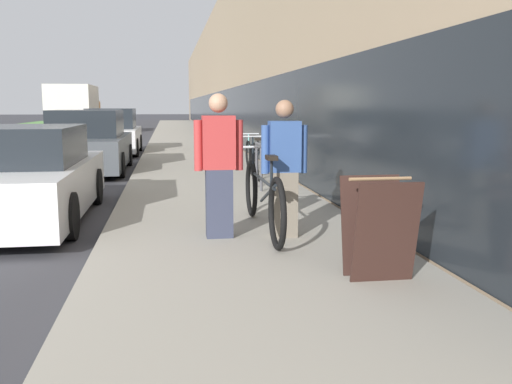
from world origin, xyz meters
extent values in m
cube|color=gray|center=(4.80, 21.00, 0.07)|extent=(3.30, 70.00, 0.14)
cube|color=tan|center=(11.50, 29.00, 3.40)|extent=(10.00, 70.00, 6.79)
cube|color=#1E2328|center=(6.54, 29.00, 1.25)|extent=(0.10, 63.00, 2.20)
torus|color=black|center=(5.08, 2.98, 0.53)|extent=(0.06, 0.78, 0.78)
torus|color=black|center=(5.08, 1.10, 0.53)|extent=(0.06, 0.78, 0.78)
cylinder|color=black|center=(5.08, 2.04, 0.77)|extent=(0.04, 1.60, 0.04)
cylinder|color=black|center=(5.08, 1.66, 0.66)|extent=(0.04, 0.95, 0.36)
cylinder|color=black|center=(5.08, 1.44, 0.93)|extent=(0.03, 0.03, 0.32)
cube|color=black|center=(5.08, 1.44, 1.09)|extent=(0.11, 0.22, 0.05)
cylinder|color=black|center=(5.08, 2.83, 0.94)|extent=(0.03, 0.03, 0.34)
cylinder|color=silver|center=(5.08, 2.83, 1.11)|extent=(0.52, 0.03, 0.03)
cube|color=#756B5B|center=(5.28, 1.70, 0.52)|extent=(0.29, 0.21, 0.76)
cube|color=#33518E|center=(5.28, 1.70, 1.19)|extent=(0.35, 0.21, 0.58)
cylinder|color=#33518E|center=(5.05, 1.70, 1.16)|extent=(0.09, 0.09, 0.55)
cylinder|color=#33518E|center=(5.50, 1.70, 1.16)|extent=(0.09, 0.09, 0.55)
sphere|color=#936B51|center=(5.28, 1.70, 1.61)|extent=(0.21, 0.21, 0.21)
cube|color=#33384C|center=(4.53, 1.79, 0.54)|extent=(0.30, 0.22, 0.79)
cube|color=#B23333|center=(4.53, 1.79, 1.24)|extent=(0.37, 0.22, 0.61)
cylinder|color=#B23333|center=(4.30, 1.79, 1.20)|extent=(0.09, 0.09, 0.57)
cylinder|color=#B23333|center=(4.77, 1.79, 1.20)|extent=(0.09, 0.09, 0.57)
sphere|color=tan|center=(4.53, 1.79, 1.68)|extent=(0.22, 0.22, 0.22)
cylinder|color=#4C4C51|center=(5.59, 5.23, 0.55)|extent=(0.05, 0.05, 0.82)
cylinder|color=#4C4C51|center=(5.59, 5.78, 0.55)|extent=(0.05, 0.05, 0.82)
cylinder|color=#4C4C51|center=(5.59, 5.51, 0.96)|extent=(0.05, 0.55, 0.05)
torus|color=black|center=(5.76, 7.51, 0.49)|extent=(0.06, 0.69, 0.69)
torus|color=black|center=(5.76, 6.53, 0.49)|extent=(0.06, 0.69, 0.69)
cylinder|color=black|center=(5.76, 7.02, 0.70)|extent=(0.04, 0.83, 0.04)
cylinder|color=black|center=(5.76, 6.83, 0.60)|extent=(0.04, 0.51, 0.32)
cylinder|color=black|center=(5.76, 6.71, 0.84)|extent=(0.03, 0.03, 0.29)
cube|color=black|center=(5.76, 6.71, 0.98)|extent=(0.11, 0.22, 0.05)
cylinder|color=black|center=(5.76, 7.44, 0.85)|extent=(0.03, 0.03, 0.30)
cylinder|color=silver|center=(5.76, 7.44, 1.00)|extent=(0.52, 0.03, 0.03)
torus|color=black|center=(5.95, 9.48, 0.47)|extent=(0.05, 0.66, 0.66)
torus|color=black|center=(5.95, 8.49, 0.47)|extent=(0.05, 0.66, 0.66)
cylinder|color=#7AD1C6|center=(5.95, 8.98, 0.67)|extent=(0.04, 0.84, 0.04)
cylinder|color=#7AD1C6|center=(5.95, 8.79, 0.58)|extent=(0.04, 0.51, 0.30)
cylinder|color=#7AD1C6|center=(5.95, 8.67, 0.81)|extent=(0.03, 0.03, 0.27)
cube|color=black|center=(5.95, 8.67, 0.94)|extent=(0.11, 0.22, 0.05)
cylinder|color=#7AD1C6|center=(5.95, 9.40, 0.82)|extent=(0.03, 0.03, 0.29)
cylinder|color=silver|center=(5.95, 9.40, 0.96)|extent=(0.52, 0.03, 0.03)
cube|color=#331E19|center=(5.78, -0.19, 0.58)|extent=(0.56, 0.20, 0.89)
cube|color=#331E19|center=(5.78, 0.17, 0.58)|extent=(0.56, 0.20, 0.89)
cylinder|color=#93704C|center=(5.78, -0.01, 1.02)|extent=(0.56, 0.03, 0.03)
cube|color=white|center=(1.94, 3.83, 0.49)|extent=(1.68, 4.46, 0.68)
cube|color=#1E2328|center=(1.94, 3.83, 1.10)|extent=(1.45, 2.23, 0.53)
cylinder|color=black|center=(2.71, 5.16, 0.30)|extent=(0.22, 0.60, 0.60)
cylinder|color=black|center=(2.71, 2.49, 0.30)|extent=(0.22, 0.60, 0.60)
cube|color=#4C5156|center=(1.98, 10.08, 0.52)|extent=(1.87, 4.62, 0.74)
cube|color=#1E2328|center=(1.98, 10.08, 1.22)|extent=(1.61, 2.31, 0.65)
cylinder|color=black|center=(1.11, 11.46, 0.30)|extent=(0.22, 0.60, 0.60)
cylinder|color=black|center=(2.85, 11.46, 0.30)|extent=(0.22, 0.60, 0.60)
cylinder|color=black|center=(1.11, 8.69, 0.30)|extent=(0.22, 0.60, 0.60)
cylinder|color=black|center=(2.85, 8.69, 0.30)|extent=(0.22, 0.60, 0.60)
cube|color=white|center=(2.06, 15.49, 0.52)|extent=(1.79, 4.17, 0.74)
cube|color=#1E2328|center=(2.06, 15.49, 1.22)|extent=(1.54, 2.09, 0.67)
cylinder|color=black|center=(1.23, 16.75, 0.30)|extent=(0.22, 0.60, 0.60)
cylinder|color=black|center=(2.89, 16.75, 0.30)|extent=(0.22, 0.60, 0.60)
cylinder|color=black|center=(1.23, 14.24, 0.30)|extent=(0.22, 0.60, 0.60)
cylinder|color=black|center=(2.89, 14.24, 0.30)|extent=(0.22, 0.60, 0.60)
cube|color=orange|center=(-1.66, 34.50, 1.09)|extent=(2.30, 1.62, 1.71)
cube|color=silver|center=(-1.66, 31.26, 1.54)|extent=(2.50, 4.85, 2.63)
cylinder|color=black|center=(-2.81, 34.08, 0.42)|extent=(0.28, 0.84, 0.84)
cylinder|color=black|center=(-0.51, 34.08, 0.42)|extent=(0.28, 0.84, 0.84)
cylinder|color=black|center=(-2.81, 30.29, 0.42)|extent=(0.28, 0.84, 0.84)
cylinder|color=black|center=(-0.51, 30.29, 0.42)|extent=(0.28, 0.84, 0.84)
camera|label=1|loc=(3.97, -4.67, 1.65)|focal=40.00mm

